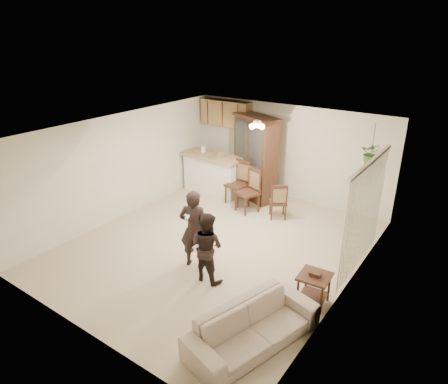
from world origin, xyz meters
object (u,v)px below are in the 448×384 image
Objects in this scene: adult at (194,224)px; side_table at (314,289)px; chair_hutch_right at (278,208)px; china_hutch at (255,159)px; child at (207,247)px; sofa at (253,323)px; chair_hutch_left at (247,200)px; chair_bar at (237,192)px.

adult is 2.44m from side_table.
side_table is at bearing 93.69° from chair_hutch_right.
china_hutch is at bearing -99.05° from adult.
chair_hutch_right is at bearing -12.22° from china_hutch.
child reaches higher than chair_hutch_right.
side_table is (0.34, 1.37, -0.08)m from sofa.
child is 3.06m from chair_hutch_right.
china_hutch is 1.22m from chair_hutch_left.
adult reaches higher than side_table.
chair_bar reaches higher than chair_hutch_left.
child reaches higher than chair_hutch_left.
sofa is 3.06× the size of side_table.
side_table is 0.55× the size of chair_hutch_left.
sofa is 2.38m from adult.
child is at bearing -51.10° from chair_hutch_left.
chair_bar reaches higher than side_table.
china_hutch reaches higher than chair_hutch_right.
child is (0.48, -0.23, -0.22)m from adult.
adult is at bearing -24.45° from child.
sofa is at bearing -45.75° from chair_bar.
china_hutch is 2.47× the size of chair_hutch_right.
chair_hutch_right is (-0.16, 3.02, -0.42)m from child.
chair_hutch_right is (1.29, -0.15, -0.07)m from chair_bar.
chair_hutch_left is at bearing 139.18° from side_table.
adult is 3.15m from chair_bar.
chair_hutch_left reaches higher than sofa.
sofa is 1.39× the size of child.
child is 2.21× the size of side_table.
sofa is 1.65× the size of chair_bar.
adult is at bearing -174.77° from side_table.
child is at bearing -57.31° from chair_bar.
adult reaches higher than child.
china_hutch reaches higher than chair_bar.
adult is 0.80× the size of china_hutch.
chair_hutch_right is (1.11, -0.75, -0.85)m from china_hutch.
sofa is 1.41m from side_table.
sofa is at bearing 128.55° from adult.
sofa is at bearing -37.29° from china_hutch.
china_hutch is 1.59m from chair_hutch_right.
side_table is (3.15, -3.33, -0.82)m from china_hutch.
chair_hutch_left is at bearing 49.23° from sofa.
child is at bearing -166.62° from side_table.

